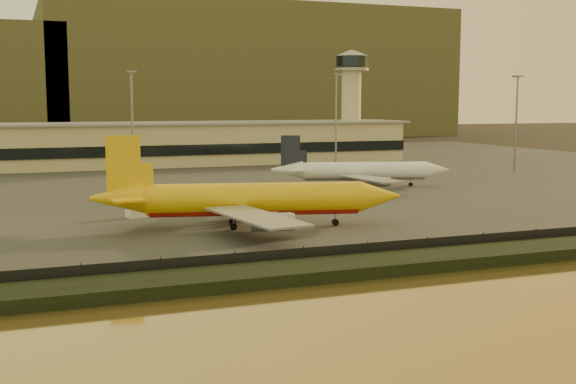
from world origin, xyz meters
name	(u,v)px	position (x,y,z in m)	size (l,w,h in m)	color
ground	(308,244)	(0.00, 0.00, 0.00)	(900.00, 900.00, 0.00)	black
embankment	(368,266)	(0.00, -17.00, 0.70)	(320.00, 7.00, 1.40)	black
tarmac	(164,176)	(0.00, 95.00, 0.10)	(320.00, 220.00, 0.20)	#2D2D2D
perimeter_fence	(352,253)	(0.00, -13.00, 1.30)	(300.00, 0.05, 2.20)	black
terminal_building	(92,146)	(-14.52, 125.55, 6.25)	(202.00, 25.00, 12.60)	tan
control_tower	(351,93)	(70.00, 131.00, 21.66)	(11.20, 11.20, 35.50)	tan
apron_light_masts	(244,115)	(15.00, 75.00, 15.70)	(152.20, 12.20, 25.40)	slate
distant_hills	(37,79)	(-20.74, 340.00, 31.39)	(470.00, 160.00, 70.00)	brown
dhl_cargo_jet	(249,200)	(-3.62, 13.83, 4.28)	(45.30, 43.51, 13.66)	#E1AA0B
white_narrowbody_jet	(361,171)	(35.16, 54.37, 3.57)	(38.70, 36.91, 11.30)	white
gse_vehicle_yellow	(325,200)	(16.28, 31.32, 1.03)	(3.69, 1.66, 1.66)	#E1AA0B
gse_vehicle_white	(141,211)	(-16.90, 29.55, 1.23)	(4.57, 2.05, 2.05)	white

